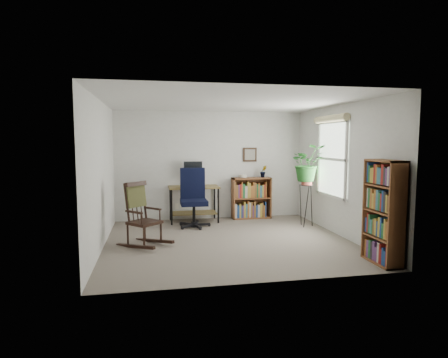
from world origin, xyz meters
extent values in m
cube|color=slate|center=(0.00, 0.00, 0.00)|extent=(4.20, 4.00, 0.00)
cube|color=silver|center=(0.00, 0.00, 2.40)|extent=(4.20, 4.00, 0.00)
cube|color=silver|center=(0.00, 2.00, 1.20)|extent=(4.20, 0.00, 2.40)
cube|color=silver|center=(0.00, -2.00, 1.20)|extent=(4.20, 0.00, 2.40)
cube|color=silver|center=(-2.10, 0.00, 1.20)|extent=(0.00, 4.00, 2.40)
cube|color=silver|center=(2.10, 0.00, 1.20)|extent=(0.00, 4.00, 2.40)
cube|color=black|center=(-0.42, 1.58, 0.79)|extent=(0.40, 0.15, 0.02)
imported|color=#205C21|center=(1.80, 0.84, 1.66)|extent=(1.69, 1.88, 1.46)
imported|color=#205C21|center=(1.18, 1.83, 0.98)|extent=(0.13, 0.24, 0.11)
camera|label=1|loc=(-1.27, -6.29, 1.73)|focal=30.00mm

